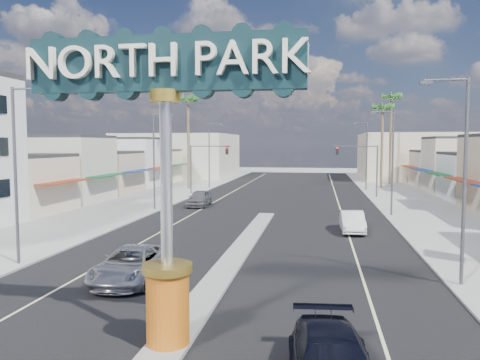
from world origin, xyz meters
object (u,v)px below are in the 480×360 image
(traffic_signal_right, at_px, (361,161))
(streetlight_l_mid, at_px, (156,156))
(streetlight_l_far, at_px, (210,152))
(palm_right_far, at_px, (391,102))
(suv_left, at_px, (131,265))
(traffic_signal_left, at_px, (205,160))
(streetlight_r_near, at_px, (461,170))
(streetlight_r_mid, at_px, (391,157))
(palm_right_mid, at_px, (383,112))
(streetlight_r_far, at_px, (365,152))
(gateway_sign, at_px, (166,153))
(car_parked_right, at_px, (352,222))
(palm_left_far, at_px, (188,104))
(streetlight_l_near, at_px, (18,166))
(car_parked_left, at_px, (200,198))

(traffic_signal_right, xyz_separation_m, streetlight_l_mid, (-19.62, -13.99, 0.79))
(streetlight_l_far, height_order, palm_right_far, palm_right_far)
(palm_right_far, relative_size, suv_left, 2.59)
(traffic_signal_left, height_order, streetlight_l_mid, streetlight_l_mid)
(traffic_signal_left, xyz_separation_m, suv_left, (5.31, -35.57, -3.52))
(streetlight_r_near, distance_m, streetlight_r_mid, 20.00)
(palm_right_mid, bearing_deg, streetlight_l_mid, -132.03)
(traffic_signal_right, bearing_deg, streetlight_r_far, 81.14)
(traffic_signal_left, relative_size, palm_right_mid, 0.50)
(streetlight_l_far, bearing_deg, palm_right_far, 21.46)
(gateway_sign, distance_m, car_parked_right, 21.94)
(streetlight_r_far, relative_size, car_parked_right, 2.02)
(gateway_sign, height_order, suv_left, gateway_sign)
(streetlight_l_far, bearing_deg, streetlight_r_far, 0.00)
(palm_left_far, xyz_separation_m, suv_left, (9.13, -41.58, -10.74))
(streetlight_l_near, bearing_deg, streetlight_l_far, 90.00)
(traffic_signal_left, relative_size, streetlight_l_mid, 0.67)
(streetlight_l_mid, xyz_separation_m, palm_right_far, (25.43, 32.00, 7.32))
(car_parked_left, xyz_separation_m, car_parked_right, (14.01, -11.36, -0.07))
(streetlight_r_far, bearing_deg, car_parked_left, -133.69)
(gateway_sign, xyz_separation_m, streetlight_l_far, (-10.43, 50.02, -0.86))
(streetlight_l_near, xyz_separation_m, streetlight_r_mid, (20.87, 20.00, 0.00))
(streetlight_r_mid, height_order, palm_right_mid, palm_right_mid)
(gateway_sign, bearing_deg, streetlight_l_near, 142.45)
(streetlight_r_far, distance_m, car_parked_right, 30.35)
(traffic_signal_left, distance_m, streetlight_l_far, 8.14)
(palm_right_mid, bearing_deg, streetlight_r_near, -93.19)
(car_parked_left, bearing_deg, streetlight_r_mid, -12.45)
(streetlight_r_far, bearing_deg, streetlight_l_far, 180.00)
(palm_right_far, height_order, car_parked_right, palm_right_far)
(traffic_signal_right, relative_size, palm_right_far, 0.43)
(streetlight_l_near, distance_m, streetlight_r_far, 46.90)
(traffic_signal_left, height_order, palm_left_far, palm_left_far)
(traffic_signal_right, bearing_deg, gateway_sign, -102.33)
(traffic_signal_left, xyz_separation_m, streetlight_l_mid, (-1.25, -13.99, 0.79))
(gateway_sign, distance_m, streetlight_r_near, 13.19)
(streetlight_l_mid, distance_m, streetlight_l_far, 22.00)
(streetlight_l_far, distance_m, suv_left, 44.28)
(streetlight_r_far, bearing_deg, traffic_signal_left, -157.80)
(palm_left_far, bearing_deg, car_parked_right, -54.55)
(streetlight_r_far, relative_size, palm_left_far, 0.69)
(streetlight_l_mid, relative_size, palm_right_mid, 0.74)
(palm_left_far, distance_m, palm_right_far, 30.48)
(streetlight_l_mid, height_order, palm_left_far, palm_left_far)
(streetlight_l_near, xyz_separation_m, palm_right_mid, (23.43, 46.00, 5.54))
(traffic_signal_right, distance_m, streetlight_r_mid, 14.07)
(streetlight_r_mid, bearing_deg, car_parked_left, 168.65)
(streetlight_r_mid, relative_size, palm_right_far, 0.64)
(streetlight_r_mid, bearing_deg, suv_left, -123.54)
(streetlight_l_far, bearing_deg, palm_right_mid, 9.69)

